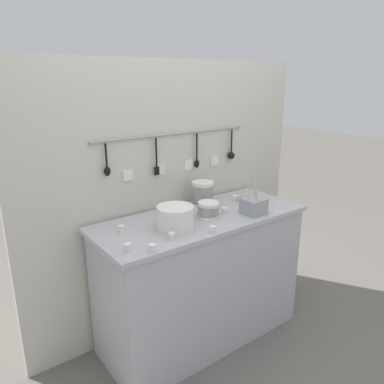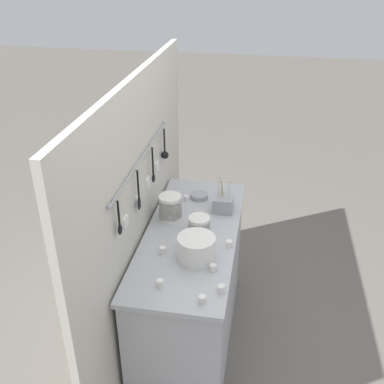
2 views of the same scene
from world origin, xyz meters
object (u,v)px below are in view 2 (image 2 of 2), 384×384
(cup_centre, at_px, (160,283))
(bowl_stack_short_front, at_px, (199,224))
(plate_stack, at_px, (196,248))
(cup_beside_plates, at_px, (229,244))
(cup_front_left, at_px, (163,250))
(cup_by_caddy, at_px, (203,218))
(cup_back_right, at_px, (221,289))
(cup_mid_row, at_px, (187,198))
(cup_edge_far, at_px, (218,198))
(steel_mixing_bowl, at_px, (199,196))
(bowl_stack_wide_centre, at_px, (170,207))
(cutlery_caddy, at_px, (223,203))
(cup_edge_near, at_px, (213,268))
(cup_front_right, at_px, (202,299))

(cup_centre, bearing_deg, bowl_stack_short_front, -12.29)
(plate_stack, height_order, cup_beside_plates, plate_stack)
(cup_front_left, bearing_deg, cup_by_caddy, -24.39)
(cup_beside_plates, height_order, cup_back_right, same)
(cup_beside_plates, relative_size, cup_back_right, 1.00)
(cup_mid_row, bearing_deg, cup_centre, -178.16)
(cup_centre, distance_m, cup_by_caddy, 0.71)
(cup_edge_far, xyz_separation_m, cup_front_left, (-0.69, 0.25, 0.00))
(steel_mixing_bowl, height_order, cup_back_right, cup_back_right)
(plate_stack, xyz_separation_m, cup_mid_row, (0.66, 0.18, -0.05))
(bowl_stack_wide_centre, relative_size, cutlery_caddy, 0.64)
(cup_by_caddy, xyz_separation_m, cup_edge_far, (0.29, -0.06, 0.00))
(cup_edge_far, bearing_deg, bowl_stack_short_front, 170.81)
(bowl_stack_short_front, distance_m, cup_centre, 0.58)
(cup_front_left, bearing_deg, cutlery_caddy, -28.28)
(bowl_stack_short_front, xyz_separation_m, cup_edge_near, (-0.38, -0.14, -0.03))
(cup_beside_plates, relative_size, cup_front_left, 1.00)
(steel_mixing_bowl, height_order, cup_beside_plates, cup_beside_plates)
(cup_beside_plates, distance_m, cup_edge_far, 0.58)
(plate_stack, xyz_separation_m, cup_beside_plates, (0.15, -0.18, -0.05))
(cup_beside_plates, distance_m, cup_by_caddy, 0.34)
(bowl_stack_short_front, distance_m, cup_beside_plates, 0.25)
(bowl_stack_wide_centre, bearing_deg, cup_back_right, -147.77)
(steel_mixing_bowl, distance_m, cup_centre, 1.00)
(cup_centre, height_order, cup_edge_far, same)
(steel_mixing_bowl, xyz_separation_m, cup_front_right, (-1.09, -0.19, 0.00))
(cup_front_right, bearing_deg, cup_edge_near, -4.39)
(cup_centre, xyz_separation_m, cup_mid_row, (0.95, 0.03, 0.00))
(cup_back_right, bearing_deg, cup_by_caddy, 16.43)
(cup_centre, xyz_separation_m, cup_by_caddy, (0.70, -0.13, 0.00))
(cup_front_left, bearing_deg, cup_back_right, -126.25)
(bowl_stack_short_front, height_order, cup_front_left, bowl_stack_short_front)
(cup_back_right, bearing_deg, bowl_stack_wide_centre, 32.23)
(bowl_stack_short_front, relative_size, plate_stack, 0.62)
(steel_mixing_bowl, height_order, cup_mid_row, cup_mid_row)
(cup_by_caddy, relative_size, cup_mid_row, 1.00)
(bowl_stack_wide_centre, relative_size, cup_front_left, 4.30)
(steel_mixing_bowl, relative_size, cup_front_right, 3.18)
(plate_stack, xyz_separation_m, cup_centre, (-0.28, 0.15, -0.05))
(cup_centre, xyz_separation_m, cup_edge_near, (0.18, -0.27, 0.00))
(cutlery_caddy, height_order, cup_centre, cutlery_caddy)
(bowl_stack_wide_centre, relative_size, cup_back_right, 4.30)
(bowl_stack_short_front, xyz_separation_m, cup_edge_far, (0.43, -0.07, -0.03))
(cutlery_caddy, xyz_separation_m, cup_edge_far, (0.13, 0.05, -0.03))
(steel_mixing_bowl, distance_m, cup_beside_plates, 0.63)
(cup_mid_row, bearing_deg, plate_stack, -164.57)
(bowl_stack_wide_centre, bearing_deg, steel_mixing_bowl, -24.99)
(cup_centre, distance_m, cup_back_right, 0.33)
(plate_stack, relative_size, cup_edge_near, 5.53)
(cup_edge_near, bearing_deg, bowl_stack_wide_centre, 35.37)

